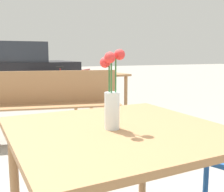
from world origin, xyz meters
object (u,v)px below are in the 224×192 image
flower_vase (112,101)px  bicycle (68,85)px  parked_car (0,69)px  bench_near (54,103)px  table_back (100,83)px  table_front (118,145)px

flower_vase → bicycle: bearing=78.2°
bicycle → parked_car: (-1.35, 1.85, 0.29)m
bicycle → parked_car: parked_car is taller
bench_near → table_back: 1.04m
table_front → bench_near: (0.14, 2.22, -0.17)m
table_front → bench_near: size_ratio=0.63×
bench_near → bicycle: size_ratio=1.26×
bicycle → bench_near: bearing=-107.6°
table_front → bench_near: bench_near is taller
flower_vase → parked_car: parked_car is taller
flower_vase → bench_near: bearing=85.6°
parked_car → table_front: bearing=-87.1°
table_front → flower_vase: 0.22m
bicycle → parked_car: 2.30m
flower_vase → bicycle: size_ratio=0.28×
bench_near → bicycle: bench_near is taller
parked_car → flower_vase: bearing=-87.4°
parked_car → bicycle: bearing=-53.9°
bench_near → bicycle: (0.87, 2.73, -0.11)m
bicycle → parked_car: size_ratio=0.32×
parked_car → bench_near: bearing=-84.0°
table_front → parked_car: (-0.34, 6.80, 0.01)m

